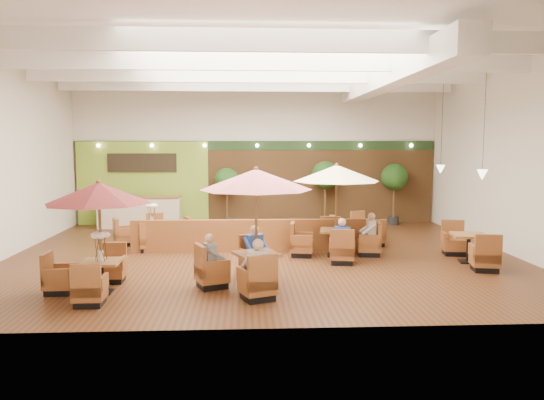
{
  "coord_description": "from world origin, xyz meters",
  "views": [
    {
      "loc": [
        -0.49,
        -14.7,
        3.13
      ],
      "look_at": [
        0.3,
        0.5,
        1.5
      ],
      "focal_mm": 35.0,
      "sensor_mm": 36.0,
      "label": 1
    }
  ],
  "objects": [
    {
      "name": "table_2",
      "position": [
        2.04,
        -0.27,
        1.77
      ],
      "size": [
        2.61,
        2.61,
        2.59
      ],
      "rotation": [
        0.0,
        0.0,
        -0.16
      ],
      "color": "brown",
      "rests_on": "ground"
    },
    {
      "name": "table_1",
      "position": [
        -0.31,
        -3.36,
        1.9
      ],
      "size": [
        2.6,
        2.75,
        2.64
      ],
      "rotation": [
        0.0,
        0.0,
        0.38
      ],
      "color": "brown",
      "rests_on": "ground"
    },
    {
      "name": "table_0",
      "position": [
        -3.55,
        -3.66,
        1.72
      ],
      "size": [
        2.26,
        2.32,
        2.39
      ],
      "rotation": [
        0.0,
        0.0,
        0.01
      ],
      "color": "brown",
      "rests_on": "ground"
    },
    {
      "name": "topiary_0",
      "position": [
        -1.16,
        5.3,
        1.65
      ],
      "size": [
        0.95,
        0.95,
        2.21
      ],
      "color": "black",
      "rests_on": "ground"
    },
    {
      "name": "diner_4",
      "position": [
        2.98,
        -0.27,
        0.74
      ],
      "size": [
        0.31,
        0.38,
        0.76
      ],
      "rotation": [
        0.0,
        0.0,
        1.5
      ],
      "color": "silver",
      "rests_on": "ground"
    },
    {
      "name": "diner_2",
      "position": [
        -1.21,
        -3.36,
        0.73
      ],
      "size": [
        0.38,
        0.41,
        0.74
      ],
      "rotation": [
        0.0,
        0.0,
        5.09
      ],
      "color": "slate",
      "rests_on": "ground"
    },
    {
      "name": "room",
      "position": [
        0.25,
        1.22,
        3.63
      ],
      "size": [
        14.04,
        14.0,
        5.52
      ],
      "color": "#381E0F",
      "rests_on": "ground"
    },
    {
      "name": "table_4",
      "position": [
        5.4,
        -1.25,
        0.37
      ],
      "size": [
        1.0,
        2.64,
        0.96
      ],
      "rotation": [
        0.0,
        0.0,
        -0.18
      ],
      "color": "brown",
      "rests_on": "ground"
    },
    {
      "name": "table_3",
      "position": [
        -3.34,
        1.54,
        0.41
      ],
      "size": [
        2.47,
        2.47,
        1.46
      ],
      "rotation": [
        0.0,
        0.0,
        0.42
      ],
      "color": "brown",
      "rests_on": "ground"
    },
    {
      "name": "diner_1",
      "position": [
        -0.24,
        -2.39,
        0.74
      ],
      "size": [
        0.42,
        0.39,
        0.75
      ],
      "rotation": [
        0.0,
        0.0,
        3.55
      ],
      "color": "#234798",
      "rests_on": "ground"
    },
    {
      "name": "service_counter",
      "position": [
        -4.4,
        5.1,
        0.58
      ],
      "size": [
        3.0,
        0.75,
        1.18
      ],
      "color": "beige",
      "rests_on": "ground"
    },
    {
      "name": "booth_divider",
      "position": [
        -0.36,
        0.45,
        0.47
      ],
      "size": [
        6.79,
        0.23,
        0.94
      ],
      "primitive_type": "cube",
      "rotation": [
        0.0,
        0.0,
        -0.01
      ],
      "color": "brown",
      "rests_on": "ground"
    },
    {
      "name": "diner_3",
      "position": [
        2.04,
        -1.22,
        0.74
      ],
      "size": [
        0.41,
        0.37,
        0.75
      ],
      "rotation": [
        0.0,
        0.0,
        -0.31
      ],
      "color": "#234798",
      "rests_on": "ground"
    },
    {
      "name": "topiary_2",
      "position": [
        5.25,
        5.3,
        1.76
      ],
      "size": [
        1.01,
        1.01,
        2.36
      ],
      "color": "black",
      "rests_on": "ground"
    },
    {
      "name": "topiary_1",
      "position": [
        2.58,
        5.3,
        1.83
      ],
      "size": [
        1.06,
        1.06,
        2.46
      ],
      "color": "black",
      "rests_on": "ground"
    },
    {
      "name": "diner_0",
      "position": [
        -0.24,
        -4.33,
        0.76
      ],
      "size": [
        0.43,
        0.38,
        0.79
      ],
      "rotation": [
        0.0,
        0.0,
        0.27
      ],
      "color": "silver",
      "rests_on": "ground"
    },
    {
      "name": "table_5",
      "position": [
        3.18,
        1.9,
        0.32
      ],
      "size": [
        1.7,
        2.41,
        0.85
      ],
      "rotation": [
        0.0,
        0.0,
        0.39
      ],
      "color": "brown",
      "rests_on": "ground"
    }
  ]
}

